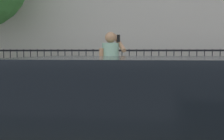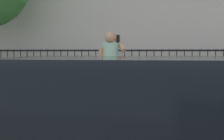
{
  "view_description": "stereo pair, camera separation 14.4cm",
  "coord_description": "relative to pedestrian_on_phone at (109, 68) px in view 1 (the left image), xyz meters",
  "views": [
    {
      "loc": [
        0.79,
        -3.83,
        1.49
      ],
      "look_at": [
        0.17,
        2.15,
        1.11
      ],
      "focal_mm": 44.65,
      "sensor_mm": 36.0,
      "label": 1
    },
    {
      "loc": [
        0.93,
        -3.81,
        1.49
      ],
      "look_at": [
        0.17,
        2.15,
        1.11
      ],
      "focal_mm": 44.65,
      "sensor_mm": 36.0,
      "label": 2
    }
  ],
  "objects": [
    {
      "name": "sidewalk",
      "position": [
        -0.15,
        0.36,
        -1.1
      ],
      "size": [
        28.0,
        4.4,
        0.15
      ],
      "primitive_type": "cube",
      "color": "#9E9B93",
      "rests_on": "ground"
    },
    {
      "name": "iron_fence",
      "position": [
        -0.15,
        4.06,
        -0.15
      ],
      "size": [
        12.03,
        0.04,
        1.6
      ],
      "color": "black",
      "rests_on": "ground"
    },
    {
      "name": "pedestrian_on_phone",
      "position": [
        0.0,
        0.0,
        0.0
      ],
      "size": [
        0.73,
        0.61,
        1.76
      ],
      "color": "#936B4C",
      "rests_on": "sidewalk"
    }
  ]
}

